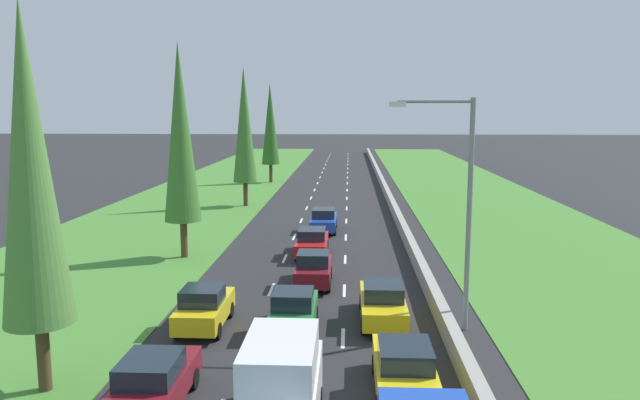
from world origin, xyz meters
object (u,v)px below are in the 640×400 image
(maroon_hatchback_centre_lane, at_px, (314,269))
(poplar_tree_nearest, at_px, (30,167))
(red_sedan_centre_lane, at_px, (312,242))
(yellow_hatchback_left_lane, at_px, (204,308))
(yellow_sedan_right_lane_third, at_px, (383,302))
(white_van_centre_lane, at_px, (282,388))
(poplar_tree_third, at_px, (244,125))
(maroon_sedan_left_lane, at_px, (152,384))
(green_hatchback_centre_lane, at_px, (294,311))
(poplar_tree_fourth, at_px, (270,124))
(poplar_tree_second, at_px, (180,133))
(blue_sedan_centre_lane, at_px, (324,220))
(yellow_sedan_right_lane, at_px, (405,370))
(street_light_mast, at_px, (461,198))

(maroon_hatchback_centre_lane, xyz_separation_m, poplar_tree_nearest, (-7.56, -11.54, 6.07))
(red_sedan_centre_lane, height_order, yellow_hatchback_left_lane, yellow_hatchback_left_lane)
(yellow_sedan_right_lane_third, bearing_deg, white_van_centre_lane, -109.24)
(maroon_hatchback_centre_lane, relative_size, poplar_tree_third, 0.32)
(maroon_sedan_left_lane, height_order, poplar_tree_nearest, poplar_tree_nearest)
(green_hatchback_centre_lane, distance_m, poplar_tree_fourth, 48.64)
(poplar_tree_second, xyz_separation_m, poplar_tree_third, (0.35, 18.85, -0.03))
(poplar_tree_nearest, bearing_deg, poplar_tree_second, 91.01)
(yellow_sedan_right_lane_third, relative_size, poplar_tree_nearest, 0.38)
(maroon_sedan_left_lane, xyz_separation_m, poplar_tree_fourth, (-3.65, 54.06, 6.04))
(poplar_tree_fourth, bearing_deg, white_van_centre_lane, -82.28)
(blue_sedan_centre_lane, relative_size, poplar_tree_third, 0.37)
(green_hatchback_centre_lane, distance_m, maroon_sedan_left_lane, 7.21)
(white_van_centre_lane, distance_m, poplar_tree_third, 39.07)
(blue_sedan_centre_lane, bearing_deg, green_hatchback_centre_lane, -90.98)
(poplar_tree_fourth, bearing_deg, yellow_sedan_right_lane, -78.30)
(poplar_tree_fourth, relative_size, street_light_mast, 1.29)
(poplar_tree_third, xyz_separation_m, street_light_mast, (13.45, -29.72, -1.97))
(green_hatchback_centre_lane, bearing_deg, poplar_tree_third, 103.20)
(yellow_sedan_right_lane_third, xyz_separation_m, poplar_tree_nearest, (-10.67, -6.59, 6.10))
(yellow_sedan_right_lane, xyz_separation_m, yellow_sedan_right_lane_third, (-0.30, 6.35, 0.00))
(yellow_sedan_right_lane_third, bearing_deg, poplar_tree_nearest, -148.29)
(poplar_tree_third, bearing_deg, maroon_sedan_left_lane, -84.32)
(blue_sedan_centre_lane, xyz_separation_m, yellow_hatchback_left_lane, (-3.89, -19.24, 0.02))
(blue_sedan_centre_lane, distance_m, yellow_sedan_right_lane_third, 18.45)
(poplar_tree_second, relative_size, street_light_mast, 1.37)
(maroon_sedan_left_lane, xyz_separation_m, poplar_tree_nearest, (-3.70, 1.05, 6.10))
(yellow_sedan_right_lane, height_order, poplar_tree_fourth, poplar_tree_fourth)
(poplar_tree_nearest, xyz_separation_m, poplar_tree_fourth, (0.05, 53.01, -0.06))
(poplar_tree_nearest, relative_size, poplar_tree_second, 0.95)
(yellow_hatchback_left_lane, bearing_deg, yellow_sedan_right_lane, -35.61)
(yellow_sedan_right_lane_third, xyz_separation_m, poplar_tree_third, (-10.62, 28.97, 6.39))
(yellow_sedan_right_lane_third, distance_m, poplar_tree_second, 16.24)
(yellow_sedan_right_lane, xyz_separation_m, blue_sedan_centre_lane, (-3.48, 24.52, 0.00))
(white_van_centre_lane, distance_m, maroon_sedan_left_lane, 4.11)
(yellow_hatchback_left_lane, bearing_deg, white_van_centre_lane, -63.32)
(red_sedan_centre_lane, relative_size, poplar_tree_third, 0.37)
(poplar_tree_nearest, relative_size, poplar_tree_third, 0.95)
(green_hatchback_centre_lane, xyz_separation_m, red_sedan_centre_lane, (-0.04, 12.29, -0.02))
(red_sedan_centre_lane, bearing_deg, yellow_sedan_right_lane_third, -72.08)
(white_van_centre_lane, relative_size, red_sedan_centre_lane, 1.09)
(poplar_tree_nearest, height_order, poplar_tree_second, poplar_tree_second)
(maroon_hatchback_centre_lane, height_order, poplar_tree_third, poplar_tree_third)
(white_van_centre_lane, relative_size, green_hatchback_centre_lane, 1.26)
(maroon_hatchback_centre_lane, bearing_deg, red_sedan_centre_lane, 94.17)
(maroon_hatchback_centre_lane, distance_m, red_sedan_centre_lane, 6.04)
(poplar_tree_third, bearing_deg, green_hatchback_centre_lane, -76.80)
(white_van_centre_lane, xyz_separation_m, poplar_tree_nearest, (-7.55, 2.34, 5.51))
(maroon_hatchback_centre_lane, xyz_separation_m, yellow_hatchback_left_lane, (-3.96, -6.01, 0.00))
(yellow_sedan_right_lane_third, bearing_deg, maroon_hatchback_centre_lane, 122.17)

